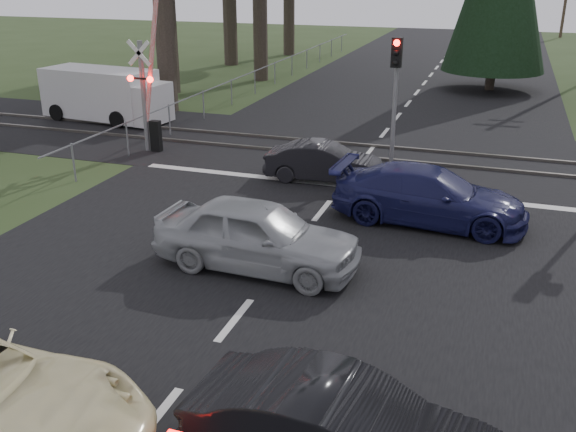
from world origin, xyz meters
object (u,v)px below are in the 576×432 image
at_px(crossing_signal, 149,93).
at_px(white_van, 108,95).
at_px(silver_car, 257,235).
at_px(dark_car_far, 324,162).
at_px(traffic_signal_center, 395,80).
at_px(blue_sedan, 429,196).

xyz_separation_m(crossing_signal, white_van, (-4.15, 3.67, -0.98)).
height_order(silver_car, dark_car_far, silver_car).
bearing_deg(crossing_signal, traffic_signal_center, 6.15).
relative_size(traffic_signal_center, blue_sedan, 0.84).
relative_size(traffic_signal_center, dark_car_far, 1.16).
relative_size(silver_car, white_van, 0.80).
relative_size(dark_car_far, white_van, 0.63).
xyz_separation_m(traffic_signal_center, white_van, (-12.43, 2.78, -1.73)).
bearing_deg(blue_sedan, crossing_signal, 73.41).
bearing_deg(traffic_signal_center, silver_car, -99.37).
bearing_deg(crossing_signal, silver_car, -47.70).
height_order(silver_car, blue_sedan, silver_car).
distance_m(crossing_signal, silver_car, 10.30).
distance_m(blue_sedan, white_van, 16.00).
distance_m(silver_car, dark_car_far, 6.28).
distance_m(crossing_signal, dark_car_far, 6.90).
distance_m(crossing_signal, blue_sedan, 10.79).
xyz_separation_m(silver_car, dark_car_far, (-0.27, 6.27, -0.18)).
relative_size(blue_sedan, dark_car_far, 1.38).
height_order(traffic_signal_center, dark_car_far, traffic_signal_center).
height_order(crossing_signal, dark_car_far, crossing_signal).
height_order(dark_car_far, white_van, white_van).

